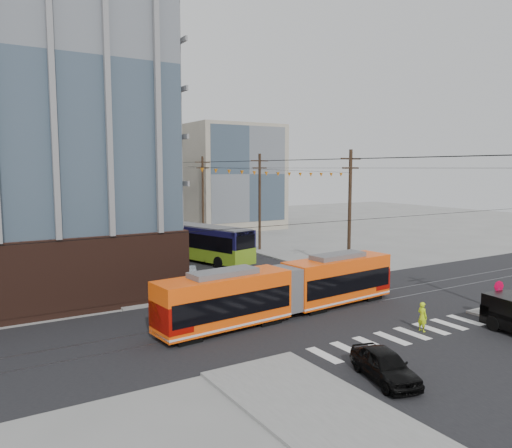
% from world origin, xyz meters
% --- Properties ---
extents(ground, '(160.00, 160.00, 0.00)m').
position_xyz_m(ground, '(0.00, 0.00, 0.00)').
color(ground, slate).
extents(bg_bldg_ne_near, '(14.00, 14.00, 16.00)m').
position_xyz_m(bg_bldg_ne_near, '(16.00, 48.00, 8.00)').
color(bg_bldg_ne_near, gray).
rests_on(bg_bldg_ne_near, ground).
extents(bg_bldg_nw_far, '(16.00, 18.00, 20.00)m').
position_xyz_m(bg_bldg_nw_far, '(-14.00, 72.00, 10.00)').
color(bg_bldg_nw_far, gray).
rests_on(bg_bldg_nw_far, ground).
extents(bg_bldg_ne_far, '(16.00, 16.00, 14.00)m').
position_xyz_m(bg_bldg_ne_far, '(18.00, 68.00, 7.00)').
color(bg_bldg_ne_far, '#8C99A5').
rests_on(bg_bldg_ne_far, ground).
extents(utility_pole_far, '(0.30, 0.30, 11.00)m').
position_xyz_m(utility_pole_far, '(8.50, 56.00, 5.50)').
color(utility_pole_far, black).
rests_on(utility_pole_far, ground).
extents(streetcar, '(17.84, 4.14, 3.41)m').
position_xyz_m(streetcar, '(-3.39, 3.64, 1.70)').
color(streetcar, '#FF500B').
rests_on(streetcar, ground).
extents(city_bus, '(6.45, 13.50, 3.75)m').
position_xyz_m(city_bus, '(0.00, 24.07, 1.87)').
color(city_bus, '#120F38').
rests_on(city_bus, ground).
extents(black_sedan, '(2.69, 4.45, 1.42)m').
position_xyz_m(black_sedan, '(-5.19, -6.70, 0.71)').
color(black_sedan, black).
rests_on(black_sedan, ground).
extents(parked_car_silver, '(3.12, 5.22, 1.62)m').
position_xyz_m(parked_car_silver, '(-5.54, 14.97, 0.81)').
color(parked_car_silver, gray).
rests_on(parked_car_silver, ground).
extents(parked_car_white, '(3.98, 5.46, 1.47)m').
position_xyz_m(parked_car_white, '(-5.06, 18.40, 0.73)').
color(parked_car_white, '#B6B6B6').
rests_on(parked_car_white, ground).
extents(parked_car_grey, '(3.36, 5.31, 1.37)m').
position_xyz_m(parked_car_grey, '(-4.98, 24.68, 0.68)').
color(parked_car_grey, '#525456').
rests_on(parked_car_grey, ground).
extents(pedestrian, '(0.44, 0.65, 1.73)m').
position_xyz_m(pedestrian, '(1.61, -3.01, 0.87)').
color(pedestrian, '#CAF116').
rests_on(pedestrian, ground).
extents(stop_sign, '(0.86, 0.86, 2.31)m').
position_xyz_m(stop_sign, '(7.39, -3.94, 1.16)').
color(stop_sign, '#C6002E').
rests_on(stop_sign, ground).
extents(jersey_barrier, '(1.93, 3.97, 0.78)m').
position_xyz_m(jersey_barrier, '(8.30, 12.71, 0.39)').
color(jersey_barrier, slate).
rests_on(jersey_barrier, ground).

